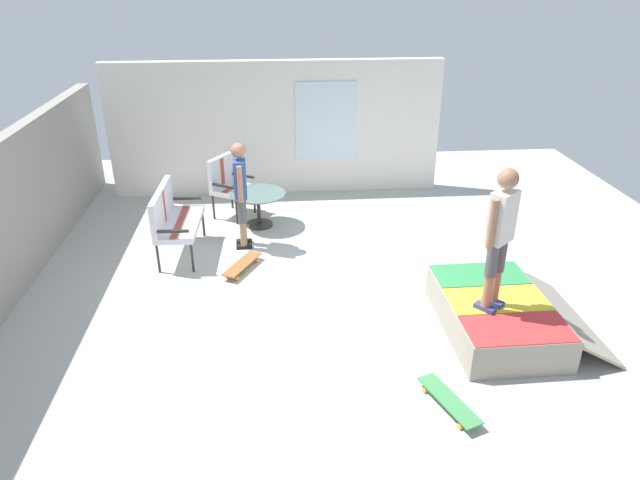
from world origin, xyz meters
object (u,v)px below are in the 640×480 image
at_px(person_watching, 241,188).
at_px(skateboard_by_bench, 242,265).
at_px(skate_ramp, 497,314).
at_px(patio_bench, 172,216).
at_px(patio_chair_near_house, 227,181).
at_px(skateboard_spare, 449,400).
at_px(patio_table, 258,203).
at_px(person_skater, 500,230).

xyz_separation_m(person_watching, skateboard_by_bench, (-0.78, -0.00, -0.85)).
bearing_deg(skate_ramp, patio_bench, 60.12).
xyz_separation_m(patio_chair_near_house, skateboard_by_bench, (-2.01, -0.30, -0.53)).
relative_size(skate_ramp, patio_bench, 1.41).
bearing_deg(patio_chair_near_house, skateboard_spare, -154.17).
bearing_deg(patio_table, skate_ramp, -139.03).
bearing_deg(skateboard_spare, patio_table, 22.84).
relative_size(skate_ramp, person_watching, 1.10).
bearing_deg(person_watching, skateboard_by_bench, -179.98).
distance_m(person_watching, skateboard_spare, 4.39).
relative_size(patio_table, person_watching, 0.55).
xyz_separation_m(patio_bench, patio_chair_near_house, (1.41, -0.71, -0.00)).
relative_size(patio_chair_near_house, skateboard_spare, 1.25).
bearing_deg(patio_table, skateboard_by_bench, 171.64).
relative_size(skate_ramp, skateboard_spare, 2.19).
bearing_deg(patio_chair_near_house, patio_table, -133.44).
relative_size(person_watching, person_skater, 0.99).
height_order(skate_ramp, patio_table, patio_table).
bearing_deg(skate_ramp, patio_table, 40.97).
bearing_deg(patio_bench, person_skater, -122.64).
bearing_deg(patio_bench, skateboard_by_bench, -120.81).
distance_m(patio_table, skateboard_by_bench, 1.57).
relative_size(skate_ramp, patio_table, 1.99).
distance_m(patio_bench, skateboard_spare, 4.78).
bearing_deg(patio_chair_near_house, person_skater, -140.94).
height_order(patio_bench, person_skater, person_skater).
bearing_deg(patio_chair_near_house, patio_bench, 153.13).
distance_m(patio_chair_near_house, patio_table, 0.75).
xyz_separation_m(patio_chair_near_house, skateboard_spare, (-4.99, -2.41, -0.53)).
distance_m(patio_table, person_watching, 0.94).
relative_size(skate_ramp, patio_chair_near_house, 1.76).
bearing_deg(skate_ramp, skateboard_by_bench, 60.43).
bearing_deg(patio_chair_near_house, skate_ramp, -138.23).
relative_size(patio_table, skateboard_by_bench, 1.12).
bearing_deg(person_skater, skate_ramp, -50.88).
distance_m(person_skater, skateboard_by_bench, 3.66).
distance_m(skate_ramp, patio_bench, 4.70).
bearing_deg(person_skater, patio_table, 37.81).
distance_m(skate_ramp, skateboard_spare, 1.56).
height_order(patio_chair_near_house, skateboard_by_bench, patio_chair_near_house).
relative_size(person_skater, skateboard_by_bench, 2.04).
xyz_separation_m(skate_ramp, skateboard_spare, (-1.24, 0.93, -0.13)).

